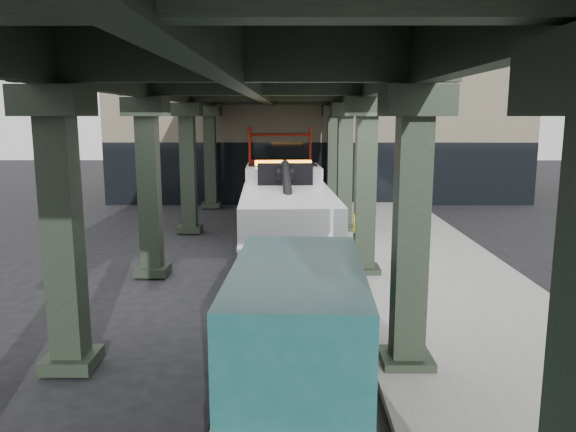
{
  "coord_description": "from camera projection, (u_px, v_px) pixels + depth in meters",
  "views": [
    {
      "loc": [
        0.53,
        -13.45,
        4.5
      ],
      "look_at": [
        0.46,
        2.27,
        1.7
      ],
      "focal_mm": 35.0,
      "sensor_mm": 36.0,
      "label": 1
    }
  ],
  "objects": [
    {
      "name": "towed_van",
      "position": [
        298.0,
        322.0,
        9.12
      ],
      "size": [
        2.39,
        5.57,
        2.23
      ],
      "rotation": [
        0.0,
        0.0,
        -0.04
      ],
      "color": "#124143",
      "rests_on": "ground"
    },
    {
      "name": "scaffolding",
      "position": [
        280.0,
        165.0,
        28.08
      ],
      "size": [
        3.08,
        0.88,
        4.0
      ],
      "color": "red",
      "rests_on": "ground"
    },
    {
      "name": "tow_truck",
      "position": [
        285.0,
        209.0,
        18.23
      ],
      "size": [
        3.17,
        9.59,
        3.1
      ],
      "rotation": [
        0.0,
        0.0,
        0.05
      ],
      "color": "black",
      "rests_on": "ground"
    },
    {
      "name": "building",
      "position": [
        316.0,
        125.0,
        33.01
      ],
      "size": [
        22.0,
        10.0,
        8.0
      ],
      "primitive_type": "cube",
      "color": "#C6B793",
      "rests_on": "ground"
    },
    {
      "name": "lane_stripe",
      "position": [
        332.0,
        276.0,
        15.99
      ],
      "size": [
        0.12,
        38.0,
        0.01
      ],
      "primitive_type": "cube",
      "color": "silver",
      "rests_on": "ground"
    },
    {
      "name": "sidewalk",
      "position": [
        430.0,
        274.0,
        15.97
      ],
      "size": [
        5.0,
        40.0,
        0.15
      ],
      "primitive_type": "cube",
      "color": "gray",
      "rests_on": "ground"
    },
    {
      "name": "ground",
      "position": [
        269.0,
        299.0,
        14.03
      ],
      "size": [
        90.0,
        90.0,
        0.0
      ],
      "primitive_type": "plane",
      "color": "black",
      "rests_on": "ground"
    },
    {
      "name": "viaduct",
      "position": [
        256.0,
        80.0,
        15.05
      ],
      "size": [
        7.4,
        32.0,
        6.4
      ],
      "color": "black",
      "rests_on": "ground"
    }
  ]
}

